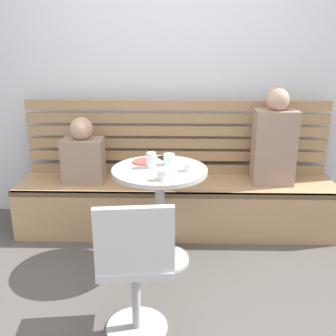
{
  "coord_description": "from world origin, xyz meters",
  "views": [
    {
      "loc": [
        0.01,
        -2.01,
        1.64
      ],
      "look_at": [
        -0.06,
        0.66,
        0.75
      ],
      "focal_mm": 42.86,
      "sensor_mm": 36.0,
      "label": 1
    }
  ],
  "objects": [
    {
      "name": "booth_bench",
      "position": [
        0.0,
        1.2,
        0.22
      ],
      "size": [
        2.7,
        0.52,
        0.44
      ],
      "color": "tan",
      "rests_on": "ground"
    },
    {
      "name": "phone_on_table",
      "position": [
        -0.08,
        0.91,
        0.74
      ],
      "size": [
        0.13,
        0.16,
        0.01
      ],
      "primitive_type": "cube",
      "rotation": [
        0.0,
        0.0,
        0.53
      ],
      "color": "black",
      "rests_on": "cafe_table"
    },
    {
      "name": "booth_backrest",
      "position": [
        0.0,
        1.44,
        0.78
      ],
      "size": [
        2.65,
        0.04,
        0.67
      ],
      "color": "#A68157",
      "rests_on": "booth_bench"
    },
    {
      "name": "person_adult",
      "position": [
        0.81,
        1.22,
        0.8
      ],
      "size": [
        0.34,
        0.22,
        0.8
      ],
      "color": "#9E7F6B",
      "rests_on": "booth_bench"
    },
    {
      "name": "cafe_table",
      "position": [
        -0.12,
        0.67,
        0.52
      ],
      "size": [
        0.68,
        0.68,
        0.74
      ],
      "color": "#ADADB2",
      "rests_on": "ground"
    },
    {
      "name": "person_child_left",
      "position": [
        -0.79,
        1.2,
        0.68
      ],
      "size": [
        0.34,
        0.22,
        0.56
      ],
      "color": "#9E7F6B",
      "rests_on": "booth_bench"
    },
    {
      "name": "cup_water_clear",
      "position": [
        -0.18,
        0.7,
        0.8
      ],
      "size": [
        0.07,
        0.07,
        0.11
      ],
      "primitive_type": "cylinder",
      "color": "white",
      "rests_on": "cafe_table"
    },
    {
      "name": "white_chair",
      "position": [
        -0.22,
        -0.14,
        0.46
      ],
      "size": [
        0.44,
        0.44,
        0.85
      ],
      "color": "#ADADB2",
      "rests_on": "ground"
    },
    {
      "name": "cup_glass_short",
      "position": [
        -0.06,
        0.77,
        0.78
      ],
      "size": [
        0.08,
        0.08,
        0.08
      ],
      "primitive_type": "cylinder",
      "color": "silver",
      "rests_on": "cafe_table"
    },
    {
      "name": "cup_espresso_small",
      "position": [
        0.08,
        0.63,
        0.77
      ],
      "size": [
        0.06,
        0.06,
        0.05
      ],
      "primitive_type": "cylinder",
      "color": "silver",
      "rests_on": "cafe_table"
    },
    {
      "name": "plate_small",
      "position": [
        -0.24,
        0.82,
        0.75
      ],
      "size": [
        0.17,
        0.17,
        0.01
      ],
      "primitive_type": "cylinder",
      "color": "#DB4C42",
      "rests_on": "cafe_table"
    },
    {
      "name": "back_wall",
      "position": [
        0.0,
        1.64,
        1.45
      ],
      "size": [
        5.2,
        0.1,
        2.9
      ],
      "primitive_type": "cube",
      "color": "silver",
      "rests_on": "ground"
    },
    {
      "name": "ground",
      "position": [
        0.0,
        0.0,
        0.0
      ],
      "size": [
        8.0,
        8.0,
        0.0
      ],
      "primitive_type": "plane",
      "color": "#514C47"
    },
    {
      "name": "cup_ceramic_white",
      "position": [
        -0.08,
        0.45,
        0.78
      ],
      "size": [
        0.08,
        0.08,
        0.07
      ],
      "primitive_type": "cylinder",
      "color": "white",
      "rests_on": "cafe_table"
    }
  ]
}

